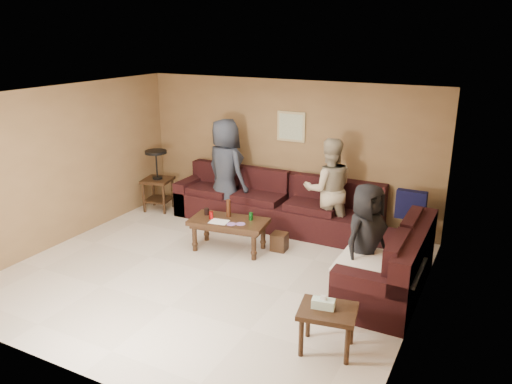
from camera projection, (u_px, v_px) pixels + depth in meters
room at (210, 159)px, 6.60m from camera, size 5.60×5.50×2.50m
sectional_sofa at (307, 226)px, 7.94m from camera, size 4.65×2.90×0.97m
coffee_table at (229, 224)px, 7.74m from camera, size 1.27×0.76×0.78m
end_table_left at (158, 179)px, 9.43m from camera, size 0.61×0.61×1.16m
side_table_right at (327, 315)px, 5.28m from camera, size 0.68×0.59×0.64m
waste_bin at (279, 242)px, 7.80m from camera, size 0.25×0.25×0.28m
wall_art at (291, 127)px, 8.64m from camera, size 0.52×0.04×0.52m
person_left at (226, 170)px, 8.86m from camera, size 1.05×0.87×1.84m
person_middle at (329, 189)px, 8.04m from camera, size 1.03×0.96×1.69m
person_right at (365, 240)px, 6.34m from camera, size 0.72×0.86×1.50m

